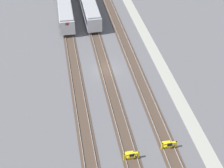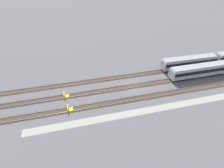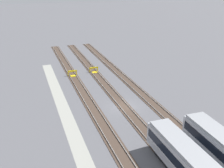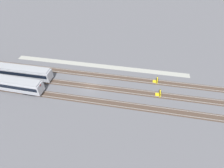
% 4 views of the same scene
% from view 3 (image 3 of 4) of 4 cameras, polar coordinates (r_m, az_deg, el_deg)
% --- Properties ---
extents(ground_plane, '(400.00, 400.00, 0.00)m').
position_cam_3_polar(ground_plane, '(43.42, 2.58, -4.95)').
color(ground_plane, '#5B5B60').
extents(service_walkway, '(54.00, 2.00, 0.01)m').
position_cam_3_polar(service_walkway, '(41.18, -9.91, -6.88)').
color(service_walkway, '#9E9E93').
rests_on(service_walkway, ground).
extents(rail_track_nearest, '(90.00, 2.23, 0.21)m').
position_cam_3_polar(rail_track_nearest, '(41.97, -3.82, -5.93)').
color(rail_track_nearest, '#47382D').
rests_on(rail_track_nearest, ground).
extents(rail_track_near_inner, '(90.00, 2.24, 0.21)m').
position_cam_3_polar(rail_track_near_inner, '(43.40, 2.58, -4.90)').
color(rail_track_near_inner, '#47382D').
rests_on(rail_track_near_inner, ground).
extents(rail_track_middle, '(90.00, 2.23, 0.21)m').
position_cam_3_polar(rail_track_middle, '(45.34, 8.49, -3.89)').
color(rail_track_middle, '#47382D').
rests_on(rail_track_middle, ground).
extents(bumper_stop_nearest_track, '(1.36, 2.00, 1.22)m').
position_cam_3_polar(bumper_stop_nearest_track, '(57.29, -8.58, 2.25)').
color(bumper_stop_nearest_track, yellow).
rests_on(bumper_stop_nearest_track, ground).
extents(bumper_stop_near_inner_track, '(1.35, 2.00, 1.22)m').
position_cam_3_polar(bumper_stop_near_inner_track, '(58.98, -3.93, 3.03)').
color(bumper_stop_near_inner_track, yellow).
rests_on(bumper_stop_near_inner_track, ground).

